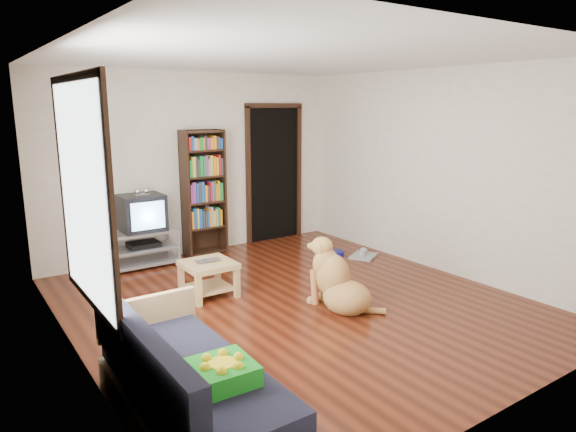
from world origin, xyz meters
TOP-DOWN VIEW (x-y plane):
  - ground at (0.00, 0.00)m, footprint 5.00×5.00m
  - ceiling at (0.00, 0.00)m, footprint 5.00×5.00m
  - wall_back at (0.00, 2.50)m, footprint 4.50×0.00m
  - wall_front at (0.00, -2.50)m, footprint 4.50×0.00m
  - wall_left at (-2.25, 0.00)m, footprint 0.00×5.00m
  - wall_right at (2.25, 0.00)m, footprint 0.00×5.00m
  - green_cushion at (-1.75, -1.67)m, footprint 0.40×0.40m
  - laptop at (-0.67, 0.72)m, footprint 0.30×0.21m
  - dog_bowl at (1.53, 1.12)m, footprint 0.22×0.22m
  - grey_rag at (1.83, 0.87)m, footprint 0.51×0.48m
  - window at (-2.23, -0.50)m, footprint 0.03×1.46m
  - doorway at (1.35, 2.48)m, footprint 1.03×0.05m
  - tv_stand at (-0.90, 2.25)m, footprint 0.90×0.45m
  - crt_tv at (-0.90, 2.27)m, footprint 0.55×0.52m
  - bookshelf at (0.05, 2.34)m, footprint 0.60×0.30m
  - sofa at (-1.87, -1.38)m, footprint 0.80×1.80m
  - coffee_table at (-0.67, 0.75)m, footprint 0.55×0.55m
  - dog at (0.29, -0.36)m, footprint 0.59×0.88m

SIDE VIEW (x-z plane):
  - ground at x=0.00m, z-range 0.00..0.00m
  - grey_rag at x=1.83m, z-range 0.00..0.03m
  - dog_bowl at x=1.53m, z-range 0.00..0.08m
  - sofa at x=-1.87m, z-range -0.14..0.66m
  - tv_stand at x=-0.90m, z-range 0.02..0.52m
  - coffee_table at x=-0.67m, z-range 0.08..0.48m
  - dog at x=0.29m, z-range -0.10..0.67m
  - laptop at x=-0.67m, z-range 0.40..0.42m
  - green_cushion at x=-1.75m, z-range 0.42..0.55m
  - crt_tv at x=-0.90m, z-range 0.45..1.03m
  - bookshelf at x=0.05m, z-range 0.10..1.90m
  - doorway at x=1.35m, z-range 0.03..2.21m
  - wall_back at x=0.00m, z-range -0.95..3.55m
  - wall_front at x=0.00m, z-range -0.95..3.55m
  - wall_left at x=-2.25m, z-range -1.20..3.80m
  - wall_right at x=2.25m, z-range -1.20..3.80m
  - window at x=-2.23m, z-range 0.65..2.35m
  - ceiling at x=0.00m, z-range 2.60..2.60m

